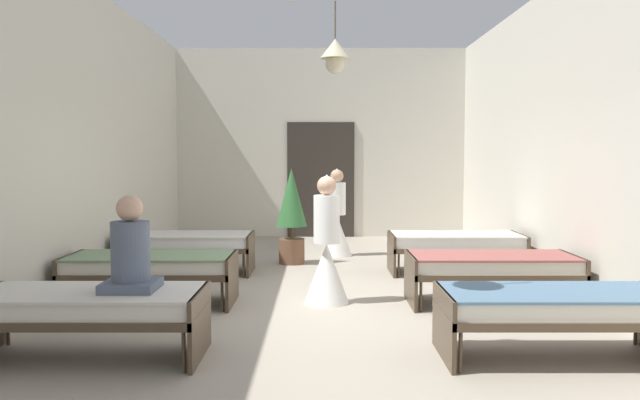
{
  "coord_description": "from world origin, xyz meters",
  "views": [
    {
      "loc": [
        -0.02,
        -6.99,
        1.7
      ],
      "look_at": [
        0.0,
        1.18,
        1.12
      ],
      "focal_mm": 34.72,
      "sensor_mm": 36.0,
      "label": 1
    }
  ],
  "objects_px": {
    "nurse_near_aisle": "(336,225)",
    "bed_left_row_0": "(87,307)",
    "bed_left_row_2": "(185,243)",
    "patient_seated_primary": "(129,255)",
    "bed_right_row_1": "(491,266)",
    "bed_left_row_1": "(150,266)",
    "potted_plant": "(290,210)",
    "bed_right_row_0": "(554,307)",
    "bed_right_row_2": "(454,243)",
    "nurse_mid_aisle": "(325,258)"
  },
  "relations": [
    {
      "from": "nurse_near_aisle",
      "to": "bed_left_row_0",
      "type": "bearing_deg",
      "value": 126.13
    },
    {
      "from": "bed_left_row_2",
      "to": "patient_seated_primary",
      "type": "height_order",
      "value": "patient_seated_primary"
    },
    {
      "from": "bed_right_row_1",
      "to": "bed_left_row_1",
      "type": "bearing_deg",
      "value": 180.0
    },
    {
      "from": "bed_left_row_1",
      "to": "bed_left_row_2",
      "type": "xyz_separation_m",
      "value": [
        0.0,
        1.9,
        0.0
      ]
    },
    {
      "from": "bed_left_row_2",
      "to": "nurse_near_aisle",
      "type": "relative_size",
      "value": 1.28
    },
    {
      "from": "bed_left_row_1",
      "to": "patient_seated_primary",
      "type": "relative_size",
      "value": 2.37
    },
    {
      "from": "potted_plant",
      "to": "nurse_near_aisle",
      "type": "bearing_deg",
      "value": 46.41
    },
    {
      "from": "bed_right_row_1",
      "to": "bed_left_row_2",
      "type": "distance_m",
      "value": 4.34
    },
    {
      "from": "bed_left_row_2",
      "to": "potted_plant",
      "type": "height_order",
      "value": "potted_plant"
    },
    {
      "from": "bed_left_row_2",
      "to": "patient_seated_primary",
      "type": "relative_size",
      "value": 2.37
    },
    {
      "from": "bed_right_row_0",
      "to": "bed_right_row_2",
      "type": "relative_size",
      "value": 1.0
    },
    {
      "from": "bed_left_row_1",
      "to": "bed_right_row_1",
      "type": "distance_m",
      "value": 3.91
    },
    {
      "from": "nurse_mid_aisle",
      "to": "potted_plant",
      "type": "relative_size",
      "value": 0.99
    },
    {
      "from": "bed_right_row_0",
      "to": "nurse_mid_aisle",
      "type": "bearing_deg",
      "value": 134.05
    },
    {
      "from": "bed_right_row_1",
      "to": "potted_plant",
      "type": "bearing_deg",
      "value": 131.92
    },
    {
      "from": "bed_right_row_1",
      "to": "bed_left_row_0",
      "type": "bearing_deg",
      "value": -154.06
    },
    {
      "from": "nurse_near_aisle",
      "to": "potted_plant",
      "type": "xyz_separation_m",
      "value": [
        -0.73,
        -0.77,
        0.32
      ]
    },
    {
      "from": "bed_right_row_0",
      "to": "nurse_mid_aisle",
      "type": "height_order",
      "value": "nurse_mid_aisle"
    },
    {
      "from": "bed_left_row_1",
      "to": "bed_right_row_1",
      "type": "height_order",
      "value": "same"
    },
    {
      "from": "bed_left_row_0",
      "to": "patient_seated_primary",
      "type": "bearing_deg",
      "value": 5.07
    },
    {
      "from": "bed_right_row_2",
      "to": "nurse_mid_aisle",
      "type": "height_order",
      "value": "nurse_mid_aisle"
    },
    {
      "from": "bed_right_row_0",
      "to": "bed_left_row_1",
      "type": "xyz_separation_m",
      "value": [
        -3.91,
        1.9,
        0.0
      ]
    },
    {
      "from": "patient_seated_primary",
      "to": "bed_left_row_2",
      "type": "bearing_deg",
      "value": 95.31
    },
    {
      "from": "bed_left_row_1",
      "to": "nurse_near_aisle",
      "type": "bearing_deg",
      "value": 57.3
    },
    {
      "from": "bed_left_row_2",
      "to": "bed_right_row_2",
      "type": "bearing_deg",
      "value": 0.0
    },
    {
      "from": "nurse_mid_aisle",
      "to": "potted_plant",
      "type": "height_order",
      "value": "potted_plant"
    },
    {
      "from": "nurse_mid_aisle",
      "to": "bed_left_row_2",
      "type": "bearing_deg",
      "value": -161.5
    },
    {
      "from": "bed_right_row_1",
      "to": "patient_seated_primary",
      "type": "xyz_separation_m",
      "value": [
        -3.56,
        -1.87,
        0.43
      ]
    },
    {
      "from": "bed_left_row_0",
      "to": "bed_left_row_1",
      "type": "relative_size",
      "value": 1.0
    },
    {
      "from": "bed_left_row_1",
      "to": "bed_right_row_2",
      "type": "bearing_deg",
      "value": 25.94
    },
    {
      "from": "bed_left_row_0",
      "to": "bed_left_row_1",
      "type": "xyz_separation_m",
      "value": [
        0.0,
        1.9,
        0.0
      ]
    },
    {
      "from": "bed_left_row_2",
      "to": "potted_plant",
      "type": "relative_size",
      "value": 1.26
    },
    {
      "from": "bed_right_row_0",
      "to": "nurse_mid_aisle",
      "type": "distance_m",
      "value": 2.72
    },
    {
      "from": "patient_seated_primary",
      "to": "bed_left_row_0",
      "type": "bearing_deg",
      "value": -174.93
    },
    {
      "from": "bed_right_row_0",
      "to": "patient_seated_primary",
      "type": "distance_m",
      "value": 3.58
    },
    {
      "from": "bed_left_row_1",
      "to": "nurse_near_aisle",
      "type": "relative_size",
      "value": 1.28
    },
    {
      "from": "bed_right_row_2",
      "to": "patient_seated_primary",
      "type": "height_order",
      "value": "patient_seated_primary"
    },
    {
      "from": "bed_left_row_1",
      "to": "bed_right_row_2",
      "type": "height_order",
      "value": "same"
    },
    {
      "from": "bed_left_row_1",
      "to": "bed_right_row_2",
      "type": "distance_m",
      "value": 4.34
    },
    {
      "from": "nurse_near_aisle",
      "to": "potted_plant",
      "type": "relative_size",
      "value": 0.99
    },
    {
      "from": "bed_left_row_0",
      "to": "nurse_near_aisle",
      "type": "relative_size",
      "value": 1.28
    },
    {
      "from": "potted_plant",
      "to": "bed_right_row_1",
      "type": "bearing_deg",
      "value": -48.08
    },
    {
      "from": "bed_left_row_2",
      "to": "nurse_mid_aisle",
      "type": "xyz_separation_m",
      "value": [
        2.01,
        -1.84,
        0.09
      ]
    },
    {
      "from": "bed_right_row_1",
      "to": "bed_right_row_2",
      "type": "height_order",
      "value": "same"
    },
    {
      "from": "bed_right_row_0",
      "to": "bed_left_row_1",
      "type": "distance_m",
      "value": 4.34
    },
    {
      "from": "bed_left_row_1",
      "to": "bed_left_row_0",
      "type": "bearing_deg",
      "value": -90.0
    },
    {
      "from": "bed_left_row_1",
      "to": "bed_right_row_1",
      "type": "bearing_deg",
      "value": 0.0
    },
    {
      "from": "bed_left_row_1",
      "to": "potted_plant",
      "type": "relative_size",
      "value": 1.26
    },
    {
      "from": "bed_left_row_0",
      "to": "bed_left_row_1",
      "type": "bearing_deg",
      "value": 90.0
    },
    {
      "from": "bed_right_row_0",
      "to": "nurse_near_aisle",
      "type": "xyz_separation_m",
      "value": [
        -1.68,
        5.36,
        0.09
      ]
    }
  ]
}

